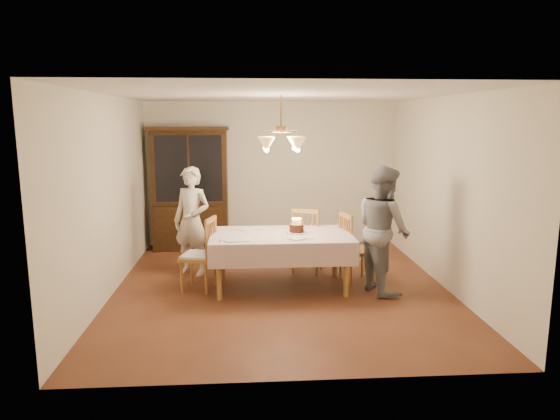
{
  "coord_description": "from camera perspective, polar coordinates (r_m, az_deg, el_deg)",
  "views": [
    {
      "loc": [
        -0.46,
        -6.56,
        2.28
      ],
      "look_at": [
        0.0,
        0.2,
        1.05
      ],
      "focal_mm": 32.0,
      "sensor_mm": 36.0,
      "label": 1
    }
  ],
  "objects": [
    {
      "name": "ground",
      "position": [
        6.96,
        0.11,
        -8.84
      ],
      "size": [
        5.0,
        5.0,
        0.0
      ],
      "primitive_type": "plane",
      "color": "#542918",
      "rests_on": "ground"
    },
    {
      "name": "dining_table",
      "position": [
        6.76,
        0.11,
        -3.36
      ],
      "size": [
        1.9,
        1.1,
        0.76
      ],
      "color": "#96622B",
      "rests_on": "ground"
    },
    {
      "name": "chair_far_side",
      "position": [
        7.53,
        3.15,
        -3.85
      ],
      "size": [
        0.55,
        0.54,
        1.0
      ],
      "color": "#96622B",
      "rests_on": "ground"
    },
    {
      "name": "place_setting_near_left",
      "position": [
        6.39,
        -5.27,
        -3.46
      ],
      "size": [
        0.39,
        0.24,
        0.02
      ],
      "color": "white",
      "rests_on": "dining_table"
    },
    {
      "name": "chandelier",
      "position": [
        6.58,
        0.12,
        7.65
      ],
      "size": [
        0.62,
        0.62,
        0.73
      ],
      "color": "#BF8C3F",
      "rests_on": "ground"
    },
    {
      "name": "china_hutch",
      "position": [
        8.95,
        -10.19,
        2.18
      ],
      "size": [
        1.38,
        0.54,
        2.16
      ],
      "color": "black",
      "rests_on": "ground"
    },
    {
      "name": "elderly_woman",
      "position": [
        7.47,
        -10.04,
        -1.26
      ],
      "size": [
        0.7,
        0.61,
        1.61
      ],
      "primitive_type": "imported",
      "rotation": [
        0.0,
        0.0,
        -0.47
      ],
      "color": "beige",
      "rests_on": "ground"
    },
    {
      "name": "place_setting_near_right",
      "position": [
        6.49,
        2.01,
        -3.21
      ],
      "size": [
        0.4,
        0.25,
        0.02
      ],
      "color": "white",
      "rests_on": "dining_table"
    },
    {
      "name": "room_shell",
      "position": [
        6.61,
        0.12,
        4.23
      ],
      "size": [
        5.0,
        5.0,
        5.0
      ],
      "color": "white",
      "rests_on": "ground"
    },
    {
      "name": "chair_left_end",
      "position": [
        6.84,
        -9.28,
        -5.32
      ],
      "size": [
        0.52,
        0.53,
        1.0
      ],
      "color": "#96622B",
      "rests_on": "ground"
    },
    {
      "name": "chair_right_end",
      "position": [
        7.15,
        8.73,
        -4.71
      ],
      "size": [
        0.51,
        0.52,
        1.0
      ],
      "color": "#96622B",
      "rests_on": "ground"
    },
    {
      "name": "birthday_cake",
      "position": [
        6.8,
        1.9,
        -2.16
      ],
      "size": [
        0.3,
        0.3,
        0.2
      ],
      "color": "white",
      "rests_on": "dining_table"
    },
    {
      "name": "place_setting_far_left",
      "position": [
        7.05,
        -3.97,
        -2.13
      ],
      "size": [
        0.41,
        0.26,
        0.02
      ],
      "color": "white",
      "rests_on": "dining_table"
    },
    {
      "name": "adult_in_grey",
      "position": [
        6.77,
        11.71,
        -2.15
      ],
      "size": [
        0.83,
        0.96,
        1.69
      ],
      "primitive_type": "imported",
      "rotation": [
        0.0,
        0.0,
        1.83
      ],
      "color": "slate",
      "rests_on": "ground"
    }
  ]
}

